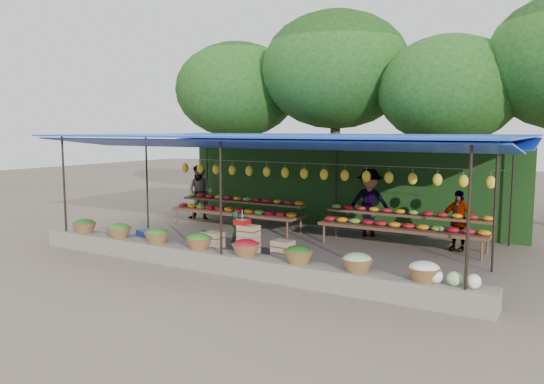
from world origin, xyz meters
The scene contains 16 objects.
ground centered at (0.00, 0.00, 0.00)m, with size 60.00×60.00×0.00m, color brown.
stone_curb centered at (0.00, -2.75, 0.20)m, with size 10.60×0.55×0.40m, color #6E6858.
stall_canopy centered at (0.00, 0.06, 2.68)m, with size 10.80×6.60×2.82m.
produce_baskets centered at (-0.10, -2.75, 0.56)m, with size 8.98×0.58×0.34m.
netting_backdrop centered at (0.00, 3.15, 1.25)m, with size 10.60×0.06×2.50m, color #1F4A1A.
tree_row centered at (0.50, 6.09, 4.70)m, with size 16.51×5.50×7.12m.
fruit_table_left centered at (-2.49, 1.35, 0.61)m, with size 4.21×0.95×0.93m.
fruit_table_right centered at (2.51, 1.35, 0.61)m, with size 4.21×0.95×0.93m.
crate_counter centered at (-0.23, -1.56, 0.31)m, with size 2.37×0.36×0.77m.
weighing_scale centered at (-0.37, -1.56, 0.85)m, with size 0.33×0.33×0.35m.
vendor_seated centered at (-0.67, -1.36, 0.52)m, with size 0.38×0.25×1.04m, color #17321E.
customer_left centered at (-4.45, 2.09, 0.89)m, with size 0.87×0.68×1.79m, color slate.
customer_mid centered at (1.28, 2.27, 0.93)m, with size 1.21×0.69×1.87m, color slate.
customer_right centered at (3.76, 1.69, 0.74)m, with size 0.87×0.36×1.48m, color slate.
blue_crate_front centered at (-3.77, -2.07, 0.14)m, with size 0.48×0.34×0.29m, color navy.
blue_crate_back centered at (-3.52, -1.39, 0.15)m, with size 0.51×0.36×0.30m, color navy.
Camera 1 is at (6.31, -11.55, 2.95)m, focal length 35.00 mm.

